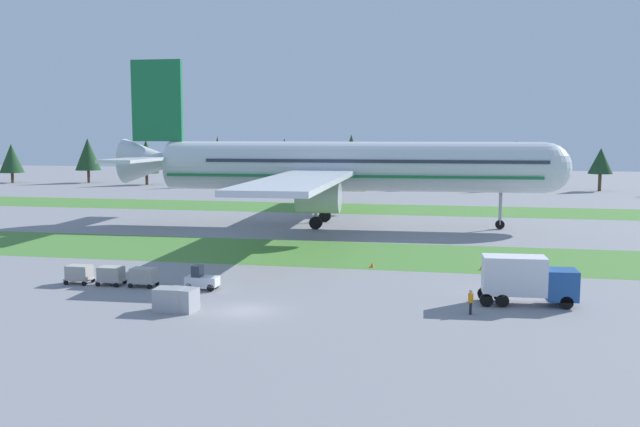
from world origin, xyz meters
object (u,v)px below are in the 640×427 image
Objects in this scene: baggage_tug at (201,280)px; cargo_dolly_second at (111,274)px; taxiway_marker_0 at (482,267)px; taxiway_marker_1 at (372,265)px; uld_container_0 at (182,300)px; cargo_dolly_third at (79,273)px; cargo_dolly_lead at (143,276)px; uld_container_1 at (170,299)px; airliner at (338,166)px; ground_crew_marshaller at (471,301)px; catering_truck at (527,278)px.

baggage_tug is 1.18× the size of cargo_dolly_second.
taxiway_marker_0 is 10.10m from taxiway_marker_1.
cargo_dolly_third is at bearing 150.22° from uld_container_0.
cargo_dolly_lead is 2.90m from cargo_dolly_second.
baggage_tug reaches higher than taxiway_marker_1.
cargo_dolly_lead is at bearing 132.25° from uld_container_0.
uld_container_1 is at bearing -137.96° from taxiway_marker_0.
airliner reaches higher than cargo_dolly_second.
ground_crew_marshaller is 3.75× the size of taxiway_marker_1.
cargo_dolly_lead reaches higher than taxiway_marker_1.
baggage_tug is at bearing -149.87° from taxiway_marker_0.
uld_container_1 reaches higher than taxiway_marker_1.
taxiway_marker_1 is at bearing -136.60° from catering_truck.
uld_container_1 is at bearing -122.21° from taxiway_marker_1.
cargo_dolly_lead is 1.10× the size of uld_container_0.
airliner is at bearing 164.25° from cargo_dolly_second.
cargo_dolly_third is at bearing -93.62° from catering_truck.
uld_container_1 reaches higher than cargo_dolly_second.
airliner is at bearing -156.00° from catering_truck.
cargo_dolly_second is at bearing 90.00° from cargo_dolly_third.
uld_container_1 is at bearing -6.61° from airliner.
uld_container_1 is 4.32× the size of taxiway_marker_1.
ground_crew_marshaller is at bearing 18.90° from airliner.
airliner is 31.07m from taxiway_marker_1.
uld_container_1 is (5.31, -6.95, -0.09)m from cargo_dolly_lead.
baggage_tug reaches higher than taxiway_marker_0.
cargo_dolly_second is 1.10× the size of uld_container_0.
uld_container_0 is 0.91m from uld_container_1.
baggage_tug reaches higher than ground_crew_marshaller.
cargo_dolly_lead is at bearing -145.08° from taxiway_marker_1.
taxiway_marker_0 is (27.36, 12.93, -0.68)m from cargo_dolly_lead.
uld_container_0 is (-19.99, -3.20, -0.13)m from ground_crew_marshaller.
uld_container_1 is at bearing 50.02° from cargo_dolly_second.
cargo_dolly_third is 4.76× the size of taxiway_marker_1.
uld_container_0 reaches higher than cargo_dolly_third.
taxiway_marker_0 is (22.33, 12.96, -0.58)m from baggage_tug.
ground_crew_marshaller is 0.87× the size of uld_container_1.
catering_truck is at bearing 25.20° from airliner.
taxiway_marker_0 is at bearing 177.43° from ground_crew_marshaller.
taxiway_marker_1 is at bearing 117.84° from cargo_dolly_third.
cargo_dolly_third is 1.27× the size of ground_crew_marshaller.
ground_crew_marshaller reaches higher than cargo_dolly_lead.
cargo_dolly_lead is 5.80m from cargo_dolly_third.
baggage_tug is at bearing -135.40° from taxiway_marker_1.
baggage_tug is 21.49m from ground_crew_marshaller.
taxiway_marker_1 is at bearing 13.92° from airliner.
airliner is 44.03m from cargo_dolly_third.
taxiway_marker_0 is at bearing 42.04° from uld_container_1.
ground_crew_marshaller is 18.08m from taxiway_marker_1.
baggage_tug is 7.93m from cargo_dolly_second.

